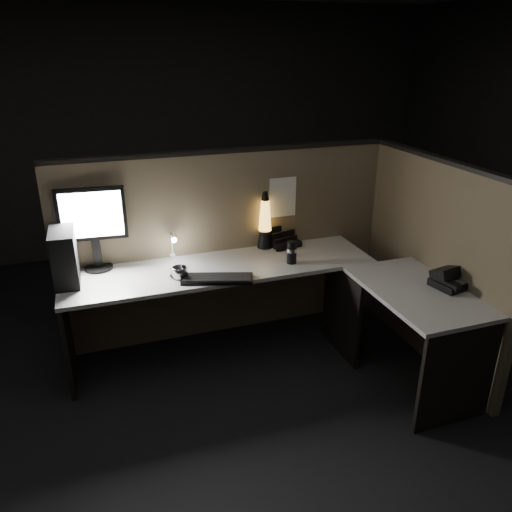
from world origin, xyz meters
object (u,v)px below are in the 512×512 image
object	(u,v)px
pc_tower	(65,257)
lava_lamp	(265,225)
monitor	(93,221)
keyboard	(217,279)
desk_phone	(450,279)

from	to	relation	value
pc_tower	lava_lamp	xyz separation A→B (m)	(1.51, 0.16, 0.00)
monitor	keyboard	xyz separation A→B (m)	(0.77, -0.49, -0.35)
monitor	desk_phone	bearing A→B (deg)	-21.18
monitor	desk_phone	size ratio (longest dim) A/B	2.21
monitor	keyboard	size ratio (longest dim) A/B	1.23
pc_tower	desk_phone	size ratio (longest dim) A/B	1.36
monitor	lava_lamp	distance (m)	1.31
pc_tower	lava_lamp	distance (m)	1.52
keyboard	lava_lamp	bearing A→B (deg)	60.86
pc_tower	desk_phone	xyz separation A→B (m)	(2.46, -0.91, -0.13)
lava_lamp	desk_phone	size ratio (longest dim) A/B	1.68
keyboard	desk_phone	distance (m)	1.59
pc_tower	monitor	xyz separation A→B (m)	(0.21, 0.17, 0.18)
monitor	keyboard	distance (m)	0.98
lava_lamp	desk_phone	distance (m)	1.44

